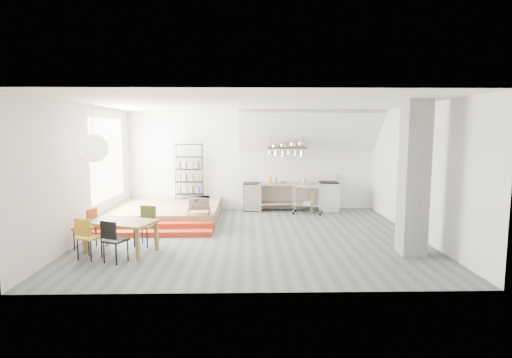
{
  "coord_description": "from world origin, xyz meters",
  "views": [
    {
      "loc": [
        -0.12,
        -9.58,
        2.54
      ],
      "look_at": [
        0.09,
        0.8,
        1.32
      ],
      "focal_mm": 28.0,
      "sensor_mm": 36.0,
      "label": 1
    }
  ],
  "objects_px": {
    "rolling_cart": "(308,196)",
    "mini_fridge": "(252,197)",
    "stove": "(328,196)",
    "dining_table": "(121,224)"
  },
  "relations": [
    {
      "from": "rolling_cart",
      "to": "dining_table",
      "type": "bearing_deg",
      "value": -124.33
    },
    {
      "from": "stove",
      "to": "dining_table",
      "type": "height_order",
      "value": "stove"
    },
    {
      "from": "mini_fridge",
      "to": "stove",
      "type": "bearing_deg",
      "value": -1.01
    },
    {
      "from": "dining_table",
      "to": "mini_fridge",
      "type": "height_order",
      "value": "mini_fridge"
    },
    {
      "from": "stove",
      "to": "dining_table",
      "type": "bearing_deg",
      "value": -140.1
    },
    {
      "from": "dining_table",
      "to": "rolling_cart",
      "type": "height_order",
      "value": "rolling_cart"
    },
    {
      "from": "dining_table",
      "to": "rolling_cart",
      "type": "xyz_separation_m",
      "value": [
        4.55,
        3.93,
        -0.03
      ]
    },
    {
      "from": "rolling_cart",
      "to": "mini_fridge",
      "type": "relative_size",
      "value": 1.08
    },
    {
      "from": "stove",
      "to": "mini_fridge",
      "type": "height_order",
      "value": "stove"
    },
    {
      "from": "stove",
      "to": "rolling_cart",
      "type": "distance_m",
      "value": 0.92
    }
  ]
}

